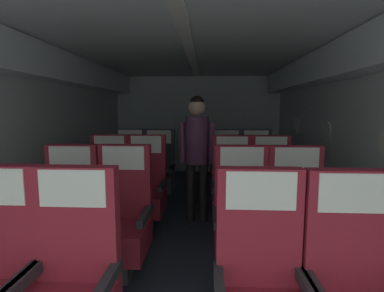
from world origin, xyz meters
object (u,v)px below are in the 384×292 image
(seat_c_left_window, at_px, (108,190))
(seat_d_left_aisle, at_px, (158,173))
(seat_b_left_aisle, at_px, (122,222))
(seat_b_right_window, at_px, (242,225))
(seat_d_right_window, at_px, (226,174))
(seat_c_left_aisle, at_px, (145,191))
(seat_c_right_aisle, at_px, (271,193))
(seat_b_left_window, at_px, (68,222))
(seat_d_left_window, at_px, (129,173))
(seat_c_right_window, at_px, (232,192))
(flight_attendant, at_px, (197,146))
(seat_b_right_aisle, at_px, (297,226))
(seat_d_right_aisle, at_px, (256,174))

(seat_c_left_window, relative_size, seat_d_left_aisle, 1.00)
(seat_b_left_aisle, distance_m, seat_b_right_window, 1.00)
(seat_b_left_aisle, bearing_deg, seat_b_right_window, 0.11)
(seat_c_left_window, height_order, seat_d_right_window, same)
(seat_b_left_aisle, bearing_deg, seat_d_left_aisle, 90.15)
(seat_c_left_aisle, bearing_deg, seat_c_right_aisle, -0.53)
(seat_b_right_window, bearing_deg, seat_b_left_window, -179.05)
(seat_d_left_window, bearing_deg, seat_c_right_window, -33.98)
(seat_b_left_window, relative_size, seat_d_right_window, 1.00)
(seat_b_left_aisle, relative_size, seat_c_right_window, 1.00)
(seat_b_left_window, height_order, flight_attendant, flight_attendant)
(seat_b_right_aisle, xyz_separation_m, seat_d_left_aisle, (-1.45, 1.89, 0.00))
(seat_c_left_aisle, height_order, seat_d_right_window, same)
(seat_b_left_window, bearing_deg, flight_attendant, 51.26)
(seat_b_right_aisle, relative_size, seat_c_right_window, 1.00)
(seat_b_left_window, bearing_deg, seat_d_left_window, 89.70)
(seat_c_left_window, bearing_deg, seat_d_right_window, 33.58)
(seat_c_right_aisle, height_order, seat_d_right_window, same)
(seat_b_right_aisle, height_order, flight_attendant, flight_attendant)
(seat_c_left_window, distance_m, seat_d_right_window, 1.72)
(seat_d_left_window, height_order, seat_d_left_aisle, same)
(seat_b_right_aisle, xyz_separation_m, flight_attendant, (-0.86, 1.27, 0.49))
(seat_c_right_aisle, distance_m, flight_attendant, 1.04)
(seat_b_right_aisle, xyz_separation_m, seat_d_right_window, (-0.45, 1.90, 0.00))
(seat_b_right_window, bearing_deg, seat_c_left_window, 146.71)
(seat_c_right_window, bearing_deg, seat_d_left_aisle, 136.56)
(seat_b_right_aisle, xyz_separation_m, seat_c_left_aisle, (-1.45, 0.96, 0.00))
(seat_c_right_aisle, xyz_separation_m, flight_attendant, (-0.86, 0.32, 0.49))
(seat_c_left_window, relative_size, seat_c_right_aisle, 1.00)
(seat_b_right_window, bearing_deg, seat_c_right_window, 90.15)
(seat_c_right_window, bearing_deg, seat_b_left_window, -146.36)
(seat_c_left_window, height_order, seat_d_left_aisle, same)
(seat_c_left_aisle, bearing_deg, seat_b_right_aisle, -33.51)
(seat_b_left_aisle, xyz_separation_m, seat_d_left_aisle, (-0.00, 1.89, 0.00))
(seat_d_left_aisle, distance_m, seat_d_right_window, 1.00)
(seat_b_left_window, distance_m, seat_b_left_aisle, 0.45)
(seat_b_left_window, distance_m, flight_attendant, 1.73)
(seat_c_left_window, xyz_separation_m, seat_c_right_window, (1.44, -0.00, 0.00))
(seat_b_right_aisle, bearing_deg, seat_c_left_window, 153.36)
(seat_b_right_aisle, distance_m, seat_d_left_aisle, 2.38)
(seat_c_left_aisle, bearing_deg, flight_attendant, 27.71)
(seat_d_right_aisle, bearing_deg, seat_b_left_window, -134.19)
(seat_b_right_window, height_order, seat_c_left_window, same)
(seat_b_left_aisle, xyz_separation_m, seat_b_right_window, (1.00, 0.00, 0.00))
(seat_b_right_window, bearing_deg, seat_d_left_aisle, 117.99)
(seat_b_left_window, relative_size, seat_d_left_window, 1.00)
(seat_c_right_aisle, bearing_deg, seat_b_left_aisle, -146.65)
(seat_b_left_aisle, relative_size, seat_c_left_aisle, 1.00)
(seat_c_right_aisle, relative_size, seat_d_left_window, 1.00)
(seat_b_left_aisle, relative_size, seat_c_right_aisle, 1.00)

